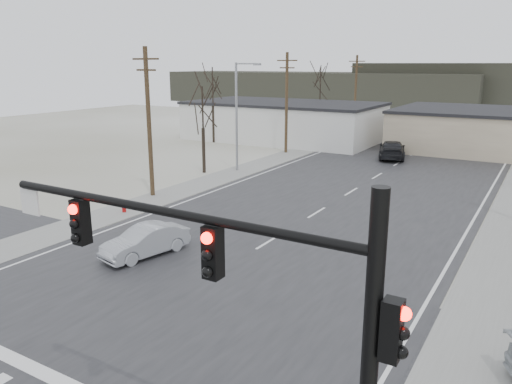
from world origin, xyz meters
TOP-DOWN VIEW (x-y plane):
  - ground at (0.00, 0.00)m, footprint 140.00×140.00m
  - main_road at (0.00, 15.00)m, footprint 18.00×110.00m
  - cross_road at (0.00, 0.00)m, footprint 90.00×10.00m
  - sidewalk_left at (-10.60, 20.00)m, footprint 3.00×90.00m
  - traffic_signal_mast at (7.89, -6.20)m, footprint 8.95×0.43m
  - fire_hydrant at (-10.20, 8.00)m, footprint 0.24×0.24m
  - building_left_far at (-16.00, 40.00)m, footprint 22.30×12.30m
  - upole_left_b at (-11.50, 12.00)m, footprint 2.20×0.30m
  - upole_left_c at (-11.50, 32.00)m, footprint 2.20×0.30m
  - upole_left_d at (-11.50, 52.00)m, footprint 2.20×0.30m
  - streetlight_main at (-10.80, 22.00)m, footprint 2.40×0.25m
  - tree_left_near at (-13.00, 20.00)m, footprint 3.30×3.30m
  - tree_left_far at (-14.00, 46.00)m, footprint 3.96×3.96m
  - tree_left_mid at (-22.00, 34.00)m, footprint 3.96×3.96m
  - hill_left at (-35.00, 92.00)m, footprint 70.00×18.00m
  - sedan_crossing at (-4.12, 3.39)m, footprint 2.41×4.54m
  - car_far_a at (-1.22, 34.33)m, footprint 3.87×6.28m
  - car_far_b at (0.72, 60.57)m, footprint 2.81×4.89m

SIDE VIEW (x-z plane):
  - ground at x=0.00m, z-range 0.00..0.00m
  - cross_road at x=0.00m, z-range 0.00..0.04m
  - main_road at x=0.00m, z-range 0.00..0.05m
  - sidewalk_left at x=-10.60m, z-range 0.00..0.06m
  - fire_hydrant at x=-10.20m, z-range 0.02..0.89m
  - sedan_crossing at x=-4.12m, z-range 0.05..1.47m
  - car_far_b at x=0.72m, z-range 0.05..1.61m
  - car_far_a at x=-1.22m, z-range 0.05..1.74m
  - building_left_far at x=-16.00m, z-range 0.01..4.51m
  - hill_left at x=-35.00m, z-range 0.00..7.00m
  - traffic_signal_mast at x=7.89m, z-range 1.07..8.27m
  - streetlight_main at x=-10.80m, z-range 0.59..9.59m
  - upole_left_b at x=-11.50m, z-range 0.22..10.22m
  - upole_left_c at x=-11.50m, z-range 0.22..10.22m
  - upole_left_d at x=-11.50m, z-range 0.22..10.22m
  - tree_left_near at x=-13.00m, z-range 1.55..8.90m
  - tree_left_far at x=-14.00m, z-range 1.87..10.69m
  - tree_left_mid at x=-22.00m, z-range 1.87..10.69m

